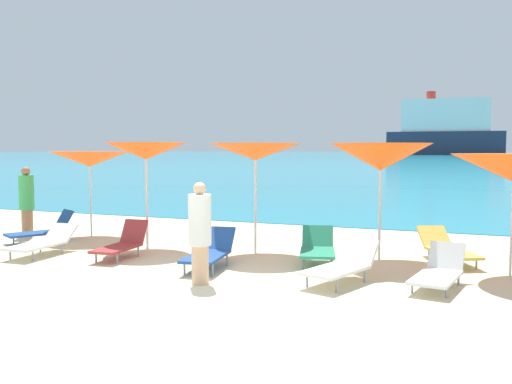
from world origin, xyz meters
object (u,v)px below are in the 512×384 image
object	(u,v)px
umbrella_1	(146,151)
lounge_chair_0	(210,251)
umbrella_2	(255,152)
lounge_chair_1	(43,242)
umbrella_0	(90,159)
lounge_chair_2	(342,265)
lounge_chair_5	(122,243)
lounge_chair_4	(318,248)
lounge_chair_7	(439,272)
lounge_chair_8	(447,248)
umbrella_3	(381,157)
lounge_chair_3	(43,230)
beachgoer_0	(27,200)
beachgoer_1	(200,231)
cruise_ship	(445,130)

from	to	relation	value
umbrella_1	lounge_chair_0	world-z (taller)	umbrella_1
umbrella_2	lounge_chair_1	distance (m)	4.71
umbrella_0	lounge_chair_2	xyz separation A→B (m)	(6.89, -2.42, -1.61)
lounge_chair_5	lounge_chair_4	bearing A→B (deg)	8.69
umbrella_2	lounge_chair_7	xyz separation A→B (m)	(3.76, -1.62, -1.85)
umbrella_2	lounge_chair_4	xyz separation A→B (m)	(1.52, -0.62, -1.79)
umbrella_2	lounge_chair_0	distance (m)	2.47
umbrella_1	lounge_chair_1	bearing A→B (deg)	-134.89
lounge_chair_5	lounge_chair_1	bearing A→B (deg)	-172.60
lounge_chair_8	umbrella_3	bearing A→B (deg)	163.03
umbrella_3	lounge_chair_3	distance (m)	7.84
lounge_chair_5	beachgoer_0	xyz separation A→B (m)	(-3.82, 1.42, 0.61)
lounge_chair_0	beachgoer_1	world-z (taller)	beachgoer_1
beachgoer_1	cruise_ship	size ratio (longest dim) A/B	0.04
umbrella_3	lounge_chair_4	bearing A→B (deg)	-138.03
umbrella_3	lounge_chair_8	size ratio (longest dim) A/B	1.24
umbrella_1	lounge_chair_4	distance (m)	4.32
lounge_chair_3	beachgoer_0	size ratio (longest dim) A/B	0.90
lounge_chair_1	lounge_chair_8	distance (m)	8.03
lounge_chair_1	lounge_chair_8	size ratio (longest dim) A/B	0.91
lounge_chair_8	cruise_ship	bearing A→B (deg)	66.06
lounge_chair_7	beachgoer_0	xyz separation A→B (m)	(-9.81, 1.52, 0.66)
umbrella_0	lounge_chair_8	xyz separation A→B (m)	(8.35, -0.00, -1.64)
umbrella_0	beachgoer_1	distance (m)	5.94
lounge_chair_2	lounge_chair_3	bearing A→B (deg)	-171.95
umbrella_1	lounge_chair_2	bearing A→B (deg)	-18.32
lounge_chair_1	umbrella_3	bearing A→B (deg)	15.03
lounge_chair_1	beachgoer_0	distance (m)	2.86
lounge_chair_0	lounge_chair_4	bearing A→B (deg)	22.94
lounge_chair_7	beachgoer_0	size ratio (longest dim) A/B	0.90
umbrella_1	umbrella_2	xyz separation A→B (m)	(2.40, 0.36, -0.01)
lounge_chair_1	beachgoer_1	world-z (taller)	beachgoer_1
lounge_chair_3	lounge_chair_8	world-z (taller)	lounge_chair_3
umbrella_1	lounge_chair_0	xyz separation A→B (m)	(2.20, -1.33, -1.80)
umbrella_1	beachgoer_1	xyz separation A→B (m)	(2.61, -2.47, -1.25)
umbrella_1	umbrella_2	distance (m)	2.43
umbrella_1	lounge_chair_8	size ratio (longest dim) A/B	1.26
lounge_chair_7	beachgoer_1	world-z (taller)	beachgoer_1
lounge_chair_0	lounge_chair_7	bearing A→B (deg)	-7.97
umbrella_0	cruise_ship	world-z (taller)	cruise_ship
beachgoer_0	cruise_ship	distance (m)	211.88
umbrella_0	cruise_ship	distance (m)	211.27
lounge_chair_4	lounge_chair_0	bearing A→B (deg)	-163.79
umbrella_1	lounge_chair_2	size ratio (longest dim) A/B	1.40
umbrella_0	lounge_chair_1	bearing A→B (deg)	-73.96
lounge_chair_7	lounge_chair_8	world-z (taller)	lounge_chair_7
umbrella_1	umbrella_2	size ratio (longest dim) A/B	1.01
beachgoer_0	beachgoer_1	distance (m)	6.83
umbrella_0	umbrella_2	xyz separation A→B (m)	(4.60, -0.51, 0.19)
umbrella_2	lounge_chair_3	distance (m)	5.44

